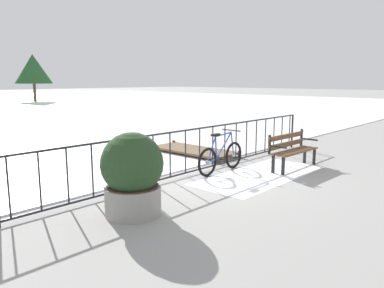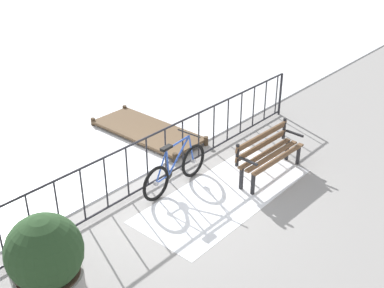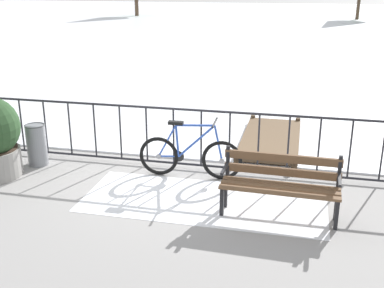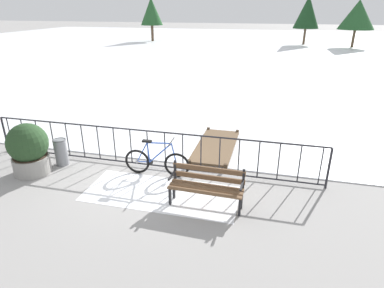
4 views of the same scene
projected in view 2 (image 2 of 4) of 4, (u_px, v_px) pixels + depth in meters
The scene contains 8 objects.
ground_plane at pixel (148, 188), 9.03m from camera, with size 160.00×160.00×0.00m, color gray.
snow_patch at pixel (225, 194), 8.84m from camera, with size 3.56×1.51×0.01m, color white.
railing_fence at pixel (147, 162), 8.77m from camera, with size 9.06×0.06×1.07m.
bicycle_near_railing at pixel (175, 170), 8.90m from camera, with size 1.71×0.52×0.97m.
park_bench at pixel (268, 151), 9.25m from camera, with size 1.61×0.53×0.89m.
planter_with_shrub at pixel (46, 262), 6.23m from camera, with size 1.00×1.00×1.35m.
trash_bin at pixel (51, 243), 7.04m from camera, with size 0.35×0.35×0.73m.
wooden_dock at pixel (147, 130), 10.94m from camera, with size 1.10×2.72×0.20m.
Camera 2 is at (-5.22, -5.62, 4.90)m, focal length 45.50 mm.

